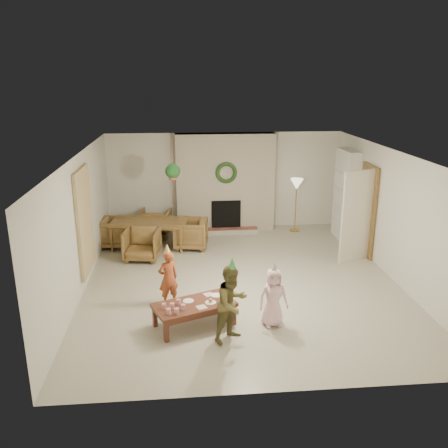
{
  "coord_description": "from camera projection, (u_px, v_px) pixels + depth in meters",
  "views": [
    {
      "loc": [
        -1.12,
        -8.56,
        3.86
      ],
      "look_at": [
        -0.3,
        0.4,
        1.05
      ],
      "focal_mm": 38.08,
      "sensor_mm": 36.0,
      "label": 1
    }
  ],
  "objects": [
    {
      "name": "child_plaid",
      "position": [
        232.0,
        303.0,
        7.12
      ],
      "size": [
        0.74,
        0.72,
        1.2
      ],
      "primitive_type": "imported",
      "rotation": [
        0.0,
        0.0,
        0.67
      ],
      "color": "brown",
      "rests_on": "floor"
    },
    {
      "name": "coffee_table_apron",
      "position": [
        194.0,
        309.0,
        7.61
      ],
      "size": [
        1.29,
        0.94,
        0.08
      ],
      "primitive_type": "cube",
      "rotation": [
        0.0,
        0.0,
        0.38
      ],
      "color": "#5C2E1E",
      "rests_on": "floor"
    },
    {
      "name": "wall_right",
      "position": [
        394.0,
        216.0,
        9.27
      ],
      "size": [
        0.0,
        7.0,
        7.0
      ],
      "primitive_type": "plane",
      "rotation": [
        1.57,
        0.0,
        -1.57
      ],
      "color": "silver",
      "rests_on": "floor"
    },
    {
      "name": "hanging_plant_pot",
      "position": [
        173.0,
        177.0,
        10.16
      ],
      "size": [
        0.16,
        0.16,
        0.12
      ],
      "primitive_type": "cylinder",
      "color": "#A54935",
      "rests_on": "hanging_plant_cord"
    },
    {
      "name": "coffee_leg_fl",
      "position": [
        166.0,
        332.0,
        7.17
      ],
      "size": [
        0.09,
        0.09,
        0.33
      ],
      "primitive_type": "cube",
      "rotation": [
        0.0,
        0.0,
        0.38
      ],
      "color": "#5C2E1E",
      "rests_on": "floor"
    },
    {
      "name": "wall_front",
      "position": [
        279.0,
        304.0,
        5.69
      ],
      "size": [
        7.0,
        0.0,
        7.0
      ],
      "primitive_type": "plane",
      "rotation": [
        -1.57,
        0.0,
        0.0
      ],
      "color": "silver",
      "rests_on": "floor"
    },
    {
      "name": "books_row_lower",
      "position": [
        345.0,
        217.0,
        11.5
      ],
      "size": [
        0.2,
        0.4,
        0.24
      ],
      "primitive_type": "cube",
      "color": "#AD202B",
      "rests_on": "bookshelf_shelf_a"
    },
    {
      "name": "party_hat_red",
      "position": [
        167.0,
        249.0,
        8.08
      ],
      "size": [
        0.15,
        0.15,
        0.19
      ],
      "primitive_type": "cone",
      "rotation": [
        0.0,
        0.0,
        0.07
      ],
      "color": "#DAD448",
      "rests_on": "child_red"
    },
    {
      "name": "wall_left",
      "position": [
        80.0,
        224.0,
        8.75
      ],
      "size": [
        0.0,
        7.0,
        7.0
      ],
      "primitive_type": "plane",
      "rotation": [
        1.57,
        0.0,
        1.57
      ],
      "color": "silver",
      "rests_on": "floor"
    },
    {
      "name": "hanging_plant_foliage",
      "position": [
        173.0,
        171.0,
        10.13
      ],
      "size": [
        0.32,
        0.32,
        0.32
      ],
      "primitive_type": "sphere",
      "color": "#16441A",
      "rests_on": "hanging_plant_pot"
    },
    {
      "name": "fireplace_mass",
      "position": [
        225.0,
        183.0,
        12.15
      ],
      "size": [
        2.5,
        0.4,
        2.5
      ],
      "primitive_type": "cube",
      "color": "#511615",
      "rests_on": "floor"
    },
    {
      "name": "fireplace_hearth",
      "position": [
        227.0,
        231.0,
        12.17
      ],
      "size": [
        1.6,
        0.3,
        0.12
      ],
      "primitive_type": "cube",
      "color": "maroon",
      "rests_on": "floor"
    },
    {
      "name": "fireplace_wreath",
      "position": [
        226.0,
        173.0,
        11.84
      ],
      "size": [
        0.54,
        0.1,
        0.54
      ],
      "primitive_type": "torus",
      "rotation": [
        1.57,
        0.0,
        0.0
      ],
      "color": "#1B3E17",
      "rests_on": "fireplace_mass"
    },
    {
      "name": "bookshelf_shelf_d",
      "position": [
        347.0,
        173.0,
        11.33
      ],
      "size": [
        0.3,
        0.92,
        0.03
      ],
      "primitive_type": "cube",
      "color": "white",
      "rests_on": "bookshelf_carcass"
    },
    {
      "name": "hanging_plant_cord",
      "position": [
        172.0,
        160.0,
        10.06
      ],
      "size": [
        0.01,
        0.01,
        0.7
      ],
      "primitive_type": "cylinder",
      "color": "tan",
      "rests_on": "ceiling"
    },
    {
      "name": "floor_lamp_shade",
      "position": [
        297.0,
        184.0,
        12.02
      ],
      "size": [
        0.33,
        0.33,
        0.28
      ],
      "primitive_type": "cone",
      "rotation": [
        3.14,
        0.0,
        0.0
      ],
      "color": "beige",
      "rests_on": "floor_lamp_post"
    },
    {
      "name": "dining_table",
      "position": [
        149.0,
        234.0,
        11.12
      ],
      "size": [
        1.89,
        1.23,
        0.62
      ],
      "primitive_type": "imported",
      "rotation": [
        0.0,
        0.0,
        -0.14
      ],
      "color": "brown",
      "rests_on": "floor"
    },
    {
      "name": "plate_b",
      "position": [
        211.0,
        302.0,
        7.6
      ],
      "size": [
        0.23,
        0.23,
        0.01
      ],
      "primitive_type": "cylinder",
      "rotation": [
        0.0,
        0.0,
        0.38
      ],
      "color": "white",
      "rests_on": "coffee_table_top"
    },
    {
      "name": "plate_a",
      "position": [
        188.0,
        301.0,
        7.65
      ],
      "size": [
        0.23,
        0.23,
        0.01
      ],
      "primitive_type": "cylinder",
      "rotation": [
        0.0,
        0.0,
        0.38
      ],
      "color": "white",
      "rests_on": "coffee_table_top"
    },
    {
      "name": "child_red",
      "position": [
        168.0,
        278.0,
        8.24
      ],
      "size": [
        0.43,
        0.37,
        1.0
      ],
      "primitive_type": "imported",
      "rotation": [
        0.0,
        0.0,
        3.56
      ],
      "color": "#9F4422",
      "rests_on": "floor"
    },
    {
      "name": "cup_d",
      "position": [
        172.0,
        306.0,
        7.4
      ],
      "size": [
        0.09,
        0.09,
        0.09
      ],
      "primitive_type": "cylinder",
      "rotation": [
        0.0,
        0.0,
        0.38
      ],
      "color": "white",
      "rests_on": "coffee_table_top"
    },
    {
      "name": "dining_chair_left",
      "position": [
        116.0,
        233.0,
        11.15
      ],
      "size": [
        0.85,
        0.83,
        0.69
      ],
      "primitive_type": "imported",
      "rotation": [
        0.0,
        0.0,
        1.43
      ],
      "color": "brown",
      "rests_on": "floor"
    },
    {
      "name": "party_hat_pink",
      "position": [
        274.0,
        267.0,
        7.41
      ],
      "size": [
        0.13,
        0.13,
        0.18
      ],
      "primitive_type": "cone",
      "rotation": [
        0.0,
        0.0,
        -0.07
      ],
      "color": "#ABABB1",
      "rests_on": "child_pink"
    },
    {
      "name": "cup_f",
      "position": [
        178.0,
        302.0,
        7.53
      ],
      "size": [
        0.09,
        0.09,
        0.09
      ],
      "primitive_type": "cylinder",
      "rotation": [
        0.0,
        0.0,
        0.38
      ],
      "color": "white",
      "rests_on": "coffee_table_top"
    },
    {
      "name": "food_scoop",
      "position": [
        211.0,
        300.0,
        7.59
      ],
      "size": [
        0.09,
        0.09,
        0.07
      ],
      "primitive_type": "sphere",
      "rotation": [
        0.0,
        0.0,
        0.38
      ],
      "color": "tan",
      "rests_on": "plate_b"
    },
    {
      "name": "napkin_left",
      "position": [
        202.0,
        307.0,
        7.45
      ],
      "size": [
        0.19,
        0.19,
        0.01
      ],
      "primitive_type": "cube",
      "rotation": [
        0.0,
        0.0,
        0.38
      ],
      "color": "#DBA1A6",
      "rests_on": "coffee_table_top"
    },
    {
      "name": "child_pink",
      "position": [
        273.0,
        297.0,
        7.57
      ],
      "size": [
        0.51,
        0.36,
        0.97
      ],
      "primitive_type": "imported",
      "rotation": [
        0.0,
        0.0,
        0.11
      ],
      "color": "#FDCAD5",
      "rests_on": "floor"
    },
    {
      "name": "bookshelf_shelf_a",
      "position": [
        343.0,
        221.0,
        11.68
      ],
      "size": [
        0.3,
        0.92,
        0.03
      ],
      "primitive_type": "cube",
      "color": "white",
      "rests_on": "bookshelf_carcass"
    },
    {
      "name": "door_leaf",
      "position": [
        357.0,
        217.0,
        10.09
      ],
      "size": [
        0.77,
        0.32,
        2.0
      ],
      "primitive_type": "cube",
      "rotation": [
        0.0,
        0.0,
        -1.22
      ],
      "color": "beige",
      "rests_on": "floor"
    },
    {
      "name": "floor",
      "position": [
        241.0,
        280.0,
        9.39
      ],
      "size": [
        7.0,
        7.0,
        0.0
      ],
      "primitive_type": "plane",
      "color": "#B7B29E",
      "rests_on": "ground"
    },
    {
      "name": "bookshelf_shelf_b",
      "position": [
        344.0,
        205.0,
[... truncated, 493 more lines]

